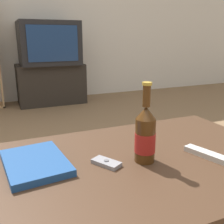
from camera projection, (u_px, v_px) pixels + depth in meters
name	position (u px, v px, depth m)	size (l,w,h in m)	color
back_wall	(25.00, 1.00, 3.36)	(8.00, 0.05, 2.60)	silver
coffee_table	(136.00, 175.00, 0.95)	(1.13, 0.72, 0.43)	#422B1C
tv_stand	(51.00, 84.00, 3.46)	(0.84, 0.46, 0.51)	#28231E
television	(48.00, 43.00, 3.31)	(0.72, 0.60, 0.53)	black
beer_bottle	(145.00, 135.00, 0.90)	(0.07, 0.07, 0.28)	#47280F
cell_phone	(106.00, 163.00, 0.89)	(0.09, 0.11, 0.02)	gray
remote_control	(208.00, 155.00, 0.95)	(0.09, 0.19, 0.02)	beige
table_book	(35.00, 163.00, 0.88)	(0.22, 0.29, 0.02)	navy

